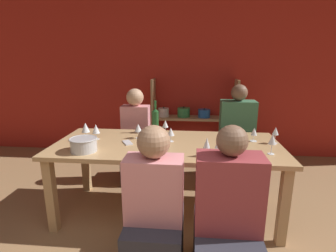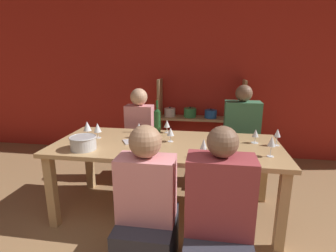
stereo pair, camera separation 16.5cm
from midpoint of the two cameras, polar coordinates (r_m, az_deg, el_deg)
name	(u,v)px [view 1 (the left image)]	position (r m, az deg, el deg)	size (l,w,h in m)	color
wall_back_red	(181,72)	(4.28, 1.75, 11.64)	(8.80, 0.06, 2.70)	red
shelf_unit	(191,132)	(4.23, 3.89, -1.23)	(1.33, 0.30, 1.25)	tan
dining_table	(167,152)	(2.60, -2.03, -5.67)	(2.20, 0.95, 0.76)	tan
mixing_bowl	(84,144)	(2.48, -19.74, -3.77)	(0.24, 0.24, 0.12)	#B7BABC
wine_bottle_green	(155,120)	(2.92, -4.39, 1.34)	(0.08, 0.08, 0.36)	#1E4C23
wine_glass_empty_a	(254,132)	(2.72, 16.60, -1.30)	(0.07, 0.07, 0.14)	white
wine_glass_red_a	(96,129)	(2.79, -17.06, -0.69)	(0.08, 0.08, 0.16)	white
wine_glass_empty_b	(207,144)	(2.22, 6.34, -3.93)	(0.07, 0.07, 0.16)	white
wine_glass_white_a	(275,132)	(2.71, 20.76, -1.17)	(0.06, 0.06, 0.17)	white
wine_glass_empty_c	(272,140)	(2.39, 19.96, -2.84)	(0.07, 0.07, 0.18)	white
wine_glass_white_b	(171,132)	(2.59, -1.21, -1.34)	(0.07, 0.07, 0.14)	white
wine_glass_red_b	(165,124)	(2.91, -2.22, 0.40)	(0.07, 0.07, 0.14)	white
wine_glass_white_c	(147,142)	(2.22, -6.83, -3.51)	(0.08, 0.08, 0.17)	white
wine_glass_empty_d	(138,128)	(2.73, -8.23, -0.42)	(0.07, 0.07, 0.16)	white
wine_glass_empty_e	(85,128)	(2.76, -19.17, -0.36)	(0.08, 0.08, 0.19)	white
wine_glass_red_c	(220,143)	(2.23, 9.17, -3.75)	(0.08, 0.08, 0.17)	white
cell_phone	(128,143)	(2.62, -10.59, -3.60)	(0.14, 0.16, 0.01)	silver
person_near_a	(226,230)	(1.97, 10.07, -21.46)	(0.44, 0.55, 1.17)	#2D2D38
person_far_a	(136,146)	(3.44, -8.25, -4.38)	(0.35, 0.43, 1.21)	#2D2D38
person_near_b	(155,221)	(2.04, -5.39, -19.89)	(0.41, 0.51, 1.14)	#2D2D38
person_far_b	(236,147)	(3.47, 13.18, -4.51)	(0.43, 0.54, 1.26)	#2D2D38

